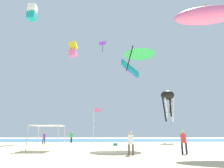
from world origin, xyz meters
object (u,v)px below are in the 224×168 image
(person_near_tent, at_px, (71,136))
(kite_diamond_purple, at_px, (103,44))
(kite_box_white, at_px, (32,12))
(kite_box_yellow, at_px, (73,50))
(person_central, at_px, (44,137))
(banner_flag, at_px, (95,125))
(canopy_tent, at_px, (48,127))
(kite_inflatable_pink, at_px, (206,15))
(person_leftmost, at_px, (183,140))
(kite_parafoil_teal, at_px, (130,69))
(kite_delta_green, at_px, (139,52))
(cooler_box, at_px, (115,144))
(kite_octopus_black, at_px, (168,97))
(person_rightmost, at_px, (131,141))

(person_near_tent, height_order, kite_diamond_purple, kite_diamond_purple)
(kite_box_white, bearing_deg, kite_box_yellow, -109.27)
(person_central, relative_size, kite_diamond_purple, 0.68)
(banner_flag, height_order, kite_diamond_purple, kite_diamond_purple)
(canopy_tent, bearing_deg, person_central, 108.72)
(person_central, xyz_separation_m, kite_inflatable_pink, (22.59, -9.79, 15.40))
(person_central, bearing_deg, kite_diamond_purple, 1.17)
(person_leftmost, height_order, kite_parafoil_teal, kite_parafoil_teal)
(kite_parafoil_teal, height_order, kite_delta_green, kite_parafoil_teal)
(banner_flag, bearing_deg, cooler_box, 75.96)
(canopy_tent, distance_m, person_near_tent, 14.44)
(canopy_tent, height_order, person_central, canopy_tent)
(kite_delta_green, xyz_separation_m, kite_box_white, (-16.53, 0.80, 6.90))
(kite_diamond_purple, height_order, kite_parafoil_teal, kite_diamond_purple)
(person_leftmost, relative_size, kite_octopus_black, 0.32)
(person_near_tent, distance_m, banner_flag, 17.23)
(person_rightmost, distance_m, kite_parafoil_teal, 35.26)
(canopy_tent, distance_m, person_rightmost, 8.89)
(cooler_box, bearing_deg, kite_box_yellow, 125.87)
(kite_octopus_black, bearing_deg, person_central, 148.38)
(person_leftmost, bearing_deg, person_near_tent, 134.76)
(person_leftmost, relative_size, kite_box_white, 0.73)
(canopy_tent, distance_m, kite_diamond_purple, 32.43)
(kite_box_yellow, bearing_deg, cooler_box, -138.31)
(kite_box_white, bearing_deg, banner_flag, 140.78)
(kite_inflatable_pink, bearing_deg, person_leftmost, -129.40)
(canopy_tent, xyz_separation_m, kite_diamond_purple, (4.67, 24.12, 21.18))
(kite_box_yellow, relative_size, kite_delta_green, 0.56)
(canopy_tent, relative_size, person_near_tent, 1.49)
(person_rightmost, height_order, kite_delta_green, kite_delta_green)
(canopy_tent, xyz_separation_m, cooler_box, (7.02, 7.02, -2.06))
(person_rightmost, relative_size, kite_octopus_black, 0.30)
(canopy_tent, distance_m, banner_flag, 5.18)
(kite_box_yellow, height_order, kite_inflatable_pink, kite_box_yellow)
(person_leftmost, distance_m, cooler_box, 11.67)
(banner_flag, relative_size, kite_octopus_black, 0.66)
(canopy_tent, bearing_deg, kite_box_yellow, 94.98)
(person_near_tent, xyz_separation_m, kite_box_yellow, (-1.47, 4.61, 18.20))
(canopy_tent, xyz_separation_m, person_leftmost, (12.14, -3.42, -1.16))
(banner_flag, relative_size, kite_diamond_purple, 1.48)
(kite_parafoil_teal, distance_m, kite_inflatable_pink, 25.78)
(kite_box_yellow, relative_size, kite_octopus_black, 0.61)
(canopy_tent, xyz_separation_m, kite_box_yellow, (-1.66, 19.01, 17.09))
(kite_box_yellow, xyz_separation_m, kite_delta_green, (12.18, -12.98, -6.22))
(person_near_tent, xyz_separation_m, kite_inflatable_pink, (18.87, -12.68, 15.31))
(person_leftmost, xyz_separation_m, kite_parafoil_teal, (-0.31, 29.97, 16.59))
(person_leftmost, height_order, kite_octopus_black, kite_octopus_black)
(person_leftmost, height_order, kite_box_white, kite_box_white)
(kite_parafoil_teal, bearing_deg, person_rightmost, -137.00)
(kite_parafoil_teal, height_order, kite_inflatable_pink, kite_parafoil_teal)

